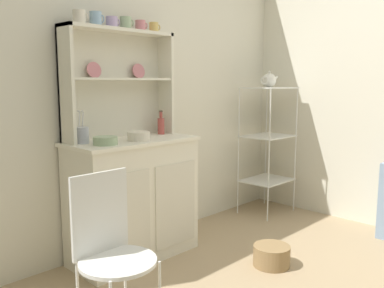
% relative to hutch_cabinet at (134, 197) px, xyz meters
% --- Properties ---
extents(wall_back, '(3.84, 0.05, 2.50)m').
position_rel_hutch_cabinet_xyz_m(wall_back, '(0.30, 0.26, 0.80)').
color(wall_back, silver).
rests_on(wall_back, ground).
extents(hutch_cabinet, '(0.94, 0.45, 0.87)m').
position_rel_hutch_cabinet_xyz_m(hutch_cabinet, '(0.00, 0.00, 0.00)').
color(hutch_cabinet, silver).
rests_on(hutch_cabinet, ground).
extents(hutch_shelf_unit, '(0.87, 0.18, 0.77)m').
position_rel_hutch_cabinet_xyz_m(hutch_shelf_unit, '(0.00, 0.16, 0.87)').
color(hutch_shelf_unit, silver).
rests_on(hutch_shelf_unit, hutch_cabinet).
extents(bakers_rack, '(0.48, 0.37, 1.22)m').
position_rel_hutch_cabinet_xyz_m(bakers_rack, '(1.56, -0.08, 0.33)').
color(bakers_rack, silver).
rests_on(bakers_rack, ground).
extents(wire_chair, '(0.36, 0.36, 0.85)m').
position_rel_hutch_cabinet_xyz_m(wire_chair, '(-0.72, -0.76, 0.07)').
color(wire_chair, white).
rests_on(wire_chair, ground).
extents(floor_basket, '(0.26, 0.26, 0.14)m').
position_rel_hutch_cabinet_xyz_m(floor_basket, '(0.57, -0.81, -0.37)').
color(floor_basket, '#93754C').
rests_on(floor_basket, ground).
extents(cup_cream_0, '(0.10, 0.08, 0.09)m').
position_rel_hutch_cabinet_xyz_m(cup_cream_0, '(-0.31, 0.12, 1.24)').
color(cup_cream_0, silver).
rests_on(cup_cream_0, hutch_shelf_unit).
extents(cup_sky_1, '(0.09, 0.08, 0.09)m').
position_rel_hutch_cabinet_xyz_m(cup_sky_1, '(-0.19, 0.12, 1.24)').
color(cup_sky_1, '#8EB2D1').
rests_on(cup_sky_1, hutch_shelf_unit).
extents(cup_lilac_2, '(0.09, 0.08, 0.08)m').
position_rel_hutch_cabinet_xyz_m(cup_lilac_2, '(-0.06, 0.12, 1.23)').
color(cup_lilac_2, '#B79ECC').
rests_on(cup_lilac_2, hutch_shelf_unit).
extents(cup_sage_3, '(0.10, 0.08, 0.09)m').
position_rel_hutch_cabinet_xyz_m(cup_sage_3, '(0.06, 0.12, 1.24)').
color(cup_sage_3, '#9EB78E').
rests_on(cup_sage_3, hutch_shelf_unit).
extents(cup_rose_4, '(0.09, 0.07, 0.08)m').
position_rel_hutch_cabinet_xyz_m(cup_rose_4, '(0.19, 0.12, 1.23)').
color(cup_rose_4, '#D17A84').
rests_on(cup_rose_4, hutch_shelf_unit).
extents(cup_gold_5, '(0.08, 0.07, 0.08)m').
position_rel_hutch_cabinet_xyz_m(cup_gold_5, '(0.32, 0.12, 1.23)').
color(cup_gold_5, '#DBB760').
rests_on(cup_gold_5, hutch_shelf_unit).
extents(bowl_mixing_large, '(0.16, 0.16, 0.05)m').
position_rel_hutch_cabinet_xyz_m(bowl_mixing_large, '(-0.27, -0.07, 0.45)').
color(bowl_mixing_large, '#9EB78E').
rests_on(bowl_mixing_large, hutch_cabinet).
extents(bowl_floral_medium, '(0.16, 0.16, 0.06)m').
position_rel_hutch_cabinet_xyz_m(bowl_floral_medium, '(0.00, -0.07, 0.45)').
color(bowl_floral_medium, silver).
rests_on(bowl_floral_medium, hutch_cabinet).
extents(jam_bottle, '(0.05, 0.05, 0.18)m').
position_rel_hutch_cabinet_xyz_m(jam_bottle, '(0.35, 0.09, 0.49)').
color(jam_bottle, '#B74C47').
rests_on(jam_bottle, hutch_cabinet).
extents(utensil_jar, '(0.08, 0.08, 0.22)m').
position_rel_hutch_cabinet_xyz_m(utensil_jar, '(-0.35, 0.08, 0.48)').
color(utensil_jar, '#B2B7C6').
rests_on(utensil_jar, hutch_cabinet).
extents(porcelain_teapot, '(0.22, 0.13, 0.15)m').
position_rel_hutch_cabinet_xyz_m(porcelain_teapot, '(1.56, -0.08, 0.84)').
color(porcelain_teapot, white).
rests_on(porcelain_teapot, bakers_rack).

